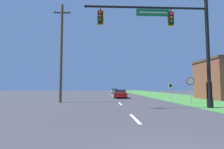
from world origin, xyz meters
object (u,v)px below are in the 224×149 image
signal_mast (178,39)px  car_ahead (120,94)px  utility_pole_near (61,51)px  stop_sign (190,84)px  far_car (115,91)px  route_sign_post (171,88)px

signal_mast → car_ahead: bearing=104.0°
car_ahead → utility_pole_near: bearing=-133.0°
signal_mast → stop_sign: signal_mast is taller
signal_mast → far_car: signal_mast is taller
signal_mast → utility_pole_near: size_ratio=0.92×
route_sign_post → stop_sign: bearing=-88.1°
car_ahead → route_sign_post: bearing=-39.8°
signal_mast → route_sign_post: 9.42m
signal_mast → car_ahead: signal_mast is taller
car_ahead → route_sign_post: 7.56m
stop_sign → route_sign_post: 4.66m
far_car → stop_sign: (5.45, -30.51, 1.26)m
stop_sign → utility_pole_near: bearing=171.1°
far_car → route_sign_post: route_sign_post is taller
far_car → car_ahead: bearing=-91.3°
stop_sign → utility_pole_near: (-12.85, 2.02, 3.54)m
signal_mast → stop_sign: (2.66, 3.63, -3.38)m
car_ahead → route_sign_post: size_ratio=2.30×
signal_mast → stop_sign: size_ratio=3.87×
car_ahead → stop_sign: 11.22m
route_sign_post → utility_pole_near: (-12.70, -2.63, 3.88)m
route_sign_post → utility_pole_near: bearing=-168.3°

